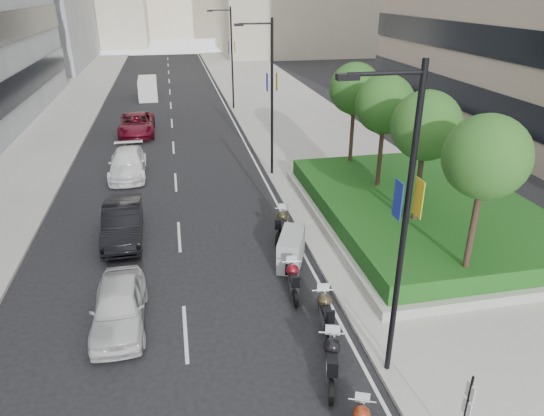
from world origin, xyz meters
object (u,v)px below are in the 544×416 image
object	(u,v)px
lamp_post_2	(230,54)
motorcycle_3	(325,312)
car_b	(123,223)
delivery_van	(148,89)
motorcycle_6	(282,225)
motorcycle_4	(293,280)
car_d	(137,124)
motorcycle_2	(332,361)
car_a	(119,306)
car_c	(128,163)
motorcycle_5	(291,249)
lamp_post_0	(400,219)
lamp_post_1	(269,92)
parking_sign	(466,411)

from	to	relation	value
lamp_post_2	motorcycle_3	bearing A→B (deg)	-91.81
car_b	delivery_van	distance (m)	31.52
lamp_post_2	motorcycle_6	xyz separation A→B (m)	(-1.05, -26.03, -4.42)
motorcycle_4	car_d	bearing A→B (deg)	22.42
motorcycle_6	lamp_post_2	bearing A→B (deg)	20.50
motorcycle_2	car_a	distance (m)	7.29
motorcycle_4	car_c	xyz separation A→B (m)	(-6.81, 14.26, 0.17)
motorcycle_5	lamp_post_0	bearing A→B (deg)	-148.60
car_c	delivery_van	world-z (taller)	delivery_van
car_c	lamp_post_0	bearing A→B (deg)	-66.51
motorcycle_4	delivery_van	xyz separation A→B (m)	(-6.21, 37.27, 0.36)
motorcycle_5	car_a	bearing A→B (deg)	134.07
lamp_post_1	lamp_post_0	bearing A→B (deg)	-90.00
lamp_post_0	parking_sign	distance (m)	4.74
lamp_post_0	parking_sign	bearing A→B (deg)	-77.67
lamp_post_1	motorcycle_6	world-z (taller)	lamp_post_1
delivery_van	motorcycle_5	bearing A→B (deg)	-80.25
lamp_post_1	lamp_post_2	distance (m)	18.00
car_d	motorcycle_5	bearing A→B (deg)	-71.80
car_a	car_d	distance (m)	24.13
parking_sign	motorcycle_6	xyz separation A→B (m)	(-1.70, 11.97, -0.81)
lamp_post_1	car_a	size ratio (longest dim) A/B	2.10
parking_sign	motorcycle_2	world-z (taller)	parking_sign
motorcycle_5	car_b	xyz separation A→B (m)	(-6.93, 3.62, 0.12)
lamp_post_1	car_c	distance (m)	9.62
motorcycle_3	car_b	world-z (taller)	car_b
car_c	car_d	world-z (taller)	car_d
lamp_post_1	lamp_post_2	bearing A→B (deg)	90.00
parking_sign	car_a	bearing A→B (deg)	140.52
motorcycle_3	lamp_post_0	bearing A→B (deg)	-148.91
lamp_post_1	car_b	distance (m)	11.35
car_c	car_b	bearing A→B (deg)	-88.43
car_b	lamp_post_0	bearing A→B (deg)	-53.52
motorcycle_3	car_b	xyz separation A→B (m)	(-7.05, 7.92, 0.16)
motorcycle_3	car_d	bearing A→B (deg)	23.20
motorcycle_4	car_a	bearing A→B (deg)	102.11
motorcycle_3	motorcycle_4	distance (m)	2.24
lamp_post_1	car_b	xyz separation A→B (m)	(-8.08, -6.72, -4.29)
motorcycle_4	motorcycle_6	size ratio (longest dim) A/B	0.96
lamp_post_0	motorcycle_4	xyz separation A→B (m)	(-1.60, 4.53, -4.48)
lamp_post_2	motorcycle_4	distance (m)	30.84
motorcycle_5	car_c	bearing A→B (deg)	52.43
motorcycle_6	parking_sign	bearing A→B (deg)	-149.10
lamp_post_1	car_d	xyz separation A→B (m)	(-8.30, 11.05, -4.27)
motorcycle_2	motorcycle_5	bearing A→B (deg)	14.26
lamp_post_0	motorcycle_4	bearing A→B (deg)	109.48
motorcycle_5	motorcycle_4	bearing A→B (deg)	-170.25
car_a	car_d	xyz separation A→B (m)	(-0.55, 24.12, 0.06)
car_a	lamp_post_0	bearing A→B (deg)	-27.18
motorcycle_2	car_a	world-z (taller)	car_a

